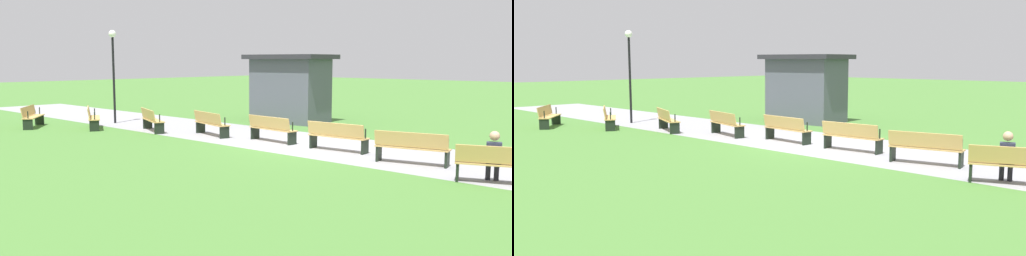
# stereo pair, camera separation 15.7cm
# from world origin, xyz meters

# --- Properties ---
(ground_plane) EXTENTS (120.00, 120.00, 0.00)m
(ground_plane) POSITION_xyz_m (0.00, 0.00, 0.00)
(ground_plane) COLOR #477A33
(path_paving) EXTENTS (44.48, 4.38, 0.01)m
(path_paving) POSITION_xyz_m (0.00, 0.49, 0.00)
(path_paving) COLOR #939399
(path_paving) RESTS_ON ground
(bench_1) EXTENTS (1.82, 1.58, 0.89)m
(bench_1) POSITION_xyz_m (-11.34, -3.97, 0.48)
(bench_1) COLOR tan
(bench_1) RESTS_ON ground
(bench_2) EXTENTS (1.92, 1.38, 0.89)m
(bench_2) POSITION_xyz_m (-9.09, -2.47, 0.48)
(bench_2) COLOR tan
(bench_2) RESTS_ON ground
(bench_3) EXTENTS (1.99, 1.15, 0.89)m
(bench_3) POSITION_xyz_m (-6.64, -1.31, 0.48)
(bench_3) COLOR tan
(bench_3) RESTS_ON ground
(bench_4) EXTENTS (2.00, 0.89, 0.89)m
(bench_4) POSITION_xyz_m (-4.04, -0.52, 0.48)
(bench_4) COLOR tan
(bench_4) RESTS_ON ground
(bench_5) EXTENTS (1.98, 0.62, 0.89)m
(bench_5) POSITION_xyz_m (-1.36, -0.12, 0.48)
(bench_5) COLOR tan
(bench_5) RESTS_ON ground
(bench_6) EXTENTS (1.98, 0.62, 0.89)m
(bench_6) POSITION_xyz_m (1.36, -0.12, 0.48)
(bench_6) COLOR tan
(bench_6) RESTS_ON ground
(bench_7) EXTENTS (2.00, 0.89, 0.89)m
(bench_7) POSITION_xyz_m (4.04, -0.52, 0.48)
(bench_7) COLOR tan
(bench_7) RESTS_ON ground
(bench_8) EXTENTS (1.99, 1.15, 0.89)m
(bench_8) POSITION_xyz_m (6.64, -1.31, 0.48)
(bench_8) COLOR tan
(bench_8) RESTS_ON ground
(person_seated) EXTENTS (0.47, 0.59, 1.20)m
(person_seated) POSITION_xyz_m (6.43, -1.23, 0.64)
(person_seated) COLOR #2D3347
(person_seated) RESTS_ON ground
(lamp_post) EXTENTS (0.32, 0.32, 4.09)m
(lamp_post) POSITION_xyz_m (-10.17, -0.75, 2.84)
(lamp_post) COLOR black
(lamp_post) RESTS_ON ground
(kiosk) EXTENTS (3.90, 2.96, 3.03)m
(kiosk) POSITION_xyz_m (-4.83, 5.00, 1.56)
(kiosk) COLOR #4C515B
(kiosk) RESTS_ON ground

